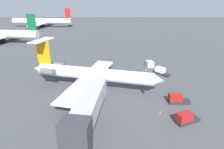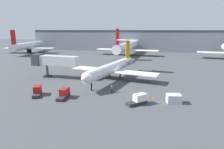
{
  "view_description": "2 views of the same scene",
  "coord_description": "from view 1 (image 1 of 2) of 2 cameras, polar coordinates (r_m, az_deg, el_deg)",
  "views": [
    {
      "loc": [
        -40.05,
        -3.14,
        18.08
      ],
      "look_at": [
        -3.97,
        -2.66,
        3.78
      ],
      "focal_mm": 29.63,
      "sensor_mm": 36.0,
      "label": 1
    },
    {
      "loc": [
        7.68,
        -50.12,
        13.46
      ],
      "look_at": [
        -1.95,
        -1.38,
        2.06
      ],
      "focal_mm": 31.64,
      "sensor_mm": 36.0,
      "label": 2
    }
  ],
  "objects": [
    {
      "name": "traffic_cone_far",
      "position": [
        51.48,
        9.4,
        1.08
      ],
      "size": [
        0.36,
        0.36,
        0.55
      ],
      "color": "orange",
      "rests_on": "ground_plane"
    },
    {
      "name": "ground_plane",
      "position": [
        44.07,
        -3.39,
        -2.71
      ],
      "size": [
        400.0,
        400.0,
        0.1
      ],
      "primitive_type": "cube",
      "color": "#424447"
    },
    {
      "name": "traffic_cone_mid",
      "position": [
        33.62,
        14.63,
        -11.16
      ],
      "size": [
        0.36,
        0.36,
        0.55
      ],
      "color": "orange",
      "rests_on": "ground_plane"
    },
    {
      "name": "baggage_tug_trailing",
      "position": [
        50.55,
        14.92,
        0.91
      ],
      "size": [
        3.9,
        3.72,
        1.9
      ],
      "color": "#262628",
      "rests_on": "ground_plane"
    },
    {
      "name": "jet_bridge",
      "position": [
        24.72,
        -7.73,
        -10.93
      ],
      "size": [
        14.0,
        4.5,
        6.58
      ],
      "color": "#ADADB2",
      "rests_on": "ground_plane"
    },
    {
      "name": "baggage_tug_spare",
      "position": [
        37.41,
        19.4,
        -7.18
      ],
      "size": [
        1.52,
        4.04,
        1.9
      ],
      "color": "#262628",
      "rests_on": "ground_plane"
    },
    {
      "name": "regional_jet",
      "position": [
        40.87,
        -6.8,
        0.36
      ],
      "size": [
        25.08,
        29.69,
        10.25
      ],
      "color": "white",
      "rests_on": "ground_plane"
    },
    {
      "name": "baggage_tug_lead",
      "position": [
        32.24,
        21.82,
        -12.49
      ],
      "size": [
        2.84,
        4.23,
        1.9
      ],
      "color": "#262628",
      "rests_on": "ground_plane"
    },
    {
      "name": "cargo_container_uld",
      "position": [
        56.09,
        11.52,
        3.24
      ],
      "size": [
        2.85,
        2.35,
        1.62
      ],
      "color": "silver",
      "rests_on": "ground_plane"
    },
    {
      "name": "parked_airliner_east_end",
      "position": [
        152.65,
        -20.74,
        15.14
      ],
      "size": [
        37.2,
        44.13,
        13.54
      ],
      "color": "white",
      "rests_on": "ground_plane"
    },
    {
      "name": "parked_airliner_east_mid",
      "position": [
        100.32,
        -31.05,
        10.63
      ],
      "size": [
        30.83,
        36.27,
        13.13
      ],
      "color": "silver",
      "rests_on": "ground_plane"
    },
    {
      "name": "traffic_cone_near",
      "position": [
        52.64,
        10.37,
        1.48
      ],
      "size": [
        0.36,
        0.36,
        0.55
      ],
      "color": "orange",
      "rests_on": "ground_plane"
    },
    {
      "name": "ground_crew_marshaller",
      "position": [
        43.77,
        9.45,
        -1.87
      ],
      "size": [
        0.31,
        0.43,
        1.69
      ],
      "color": "black",
      "rests_on": "ground_plane"
    }
  ]
}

